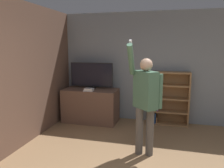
% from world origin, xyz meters
% --- Properties ---
extents(wall_back, '(6.72, 0.06, 2.70)m').
position_xyz_m(wall_back, '(0.00, 3.21, 1.35)').
color(wall_back, gray).
rests_on(wall_back, ground_plane).
extents(wall_side_brick, '(0.06, 4.78, 2.70)m').
position_xyz_m(wall_side_brick, '(-2.39, 1.59, 1.35)').
color(wall_side_brick, brown).
rests_on(wall_side_brick, ground_plane).
extents(tv_ledge, '(1.33, 0.67, 0.82)m').
position_xyz_m(tv_ledge, '(-1.58, 2.76, 0.41)').
color(tv_ledge, brown).
rests_on(tv_ledge, ground_plane).
extents(television, '(1.08, 0.22, 0.65)m').
position_xyz_m(television, '(-1.58, 2.84, 1.16)').
color(television, black).
rests_on(television, tv_ledge).
extents(game_console, '(0.21, 0.16, 0.07)m').
position_xyz_m(game_console, '(-1.54, 2.54, 0.86)').
color(game_console, white).
rests_on(game_console, tv_ledge).
extents(remote_loose, '(0.05, 0.14, 0.02)m').
position_xyz_m(remote_loose, '(-1.65, 2.51, 0.83)').
color(remote_loose, white).
rests_on(remote_loose, tv_ledge).
extents(bookshelf, '(0.97, 0.28, 1.28)m').
position_xyz_m(bookshelf, '(0.19, 3.03, 0.63)').
color(bookshelf, '#997047').
rests_on(bookshelf, ground_plane).
extents(person, '(0.56, 0.54, 1.98)m').
position_xyz_m(person, '(-0.10, 1.36, 1.02)').
color(person, '#56514C').
rests_on(person, ground_plane).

